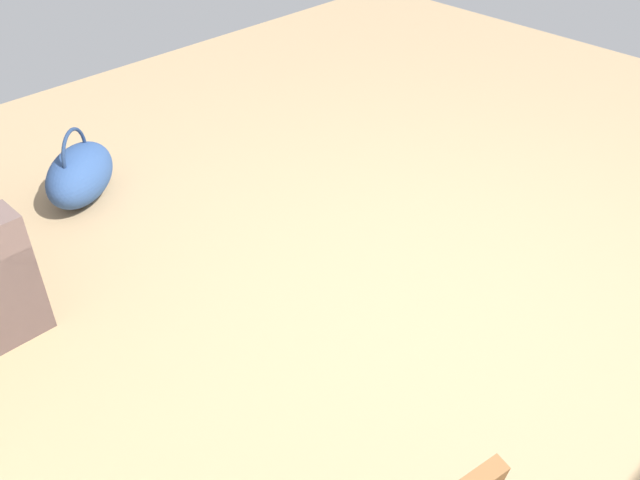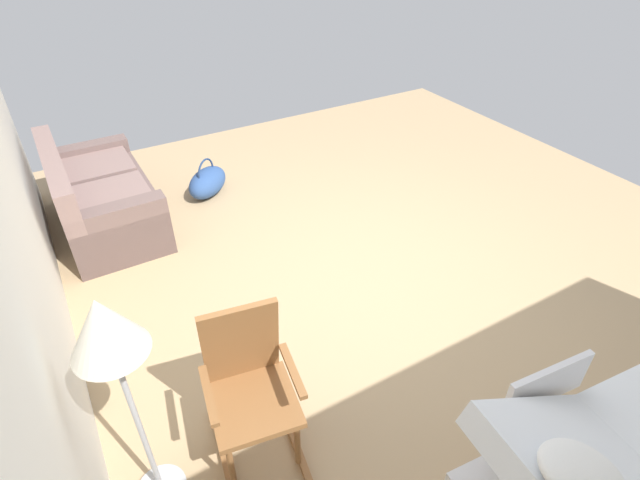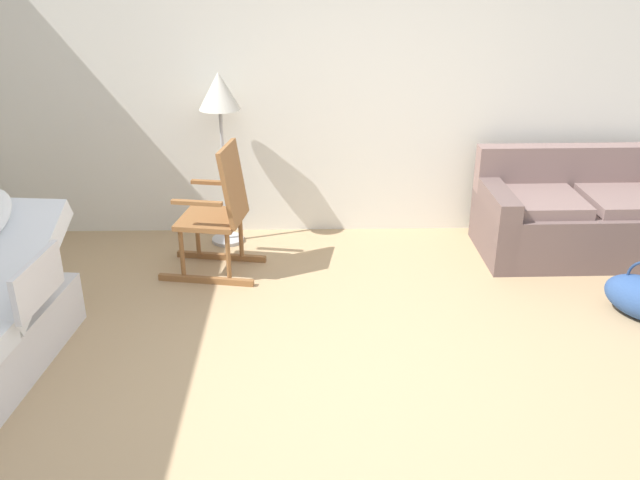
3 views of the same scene
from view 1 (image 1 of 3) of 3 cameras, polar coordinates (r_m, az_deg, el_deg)
name	(u,v)px [view 1 (image 1 of 3)]	position (r m, az deg, el deg)	size (l,w,h in m)	color
ground_plane	(454,323)	(3.14, 11.29, -6.87)	(7.38, 7.38, 0.00)	tan
duffel_bag	(80,174)	(4.06, -19.64, 5.28)	(0.60, 0.64, 0.43)	#2D4C84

